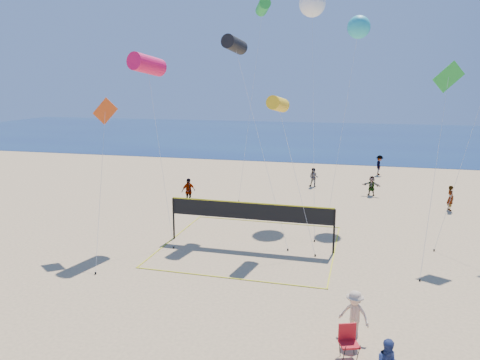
# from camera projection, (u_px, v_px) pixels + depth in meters

# --- Properties ---
(ocean) EXTENTS (140.00, 50.00, 0.03)m
(ocean) POSITION_uv_depth(u_px,v_px,m) (337.00, 137.00, 72.39)
(ocean) COLOR #102150
(ocean) RESTS_ON ground
(bystander_b) EXTENTS (1.23, 0.99, 1.66)m
(bystander_b) POSITION_uv_depth(u_px,v_px,m) (354.00, 314.00, 15.64)
(bystander_b) COLOR #D7B48F
(bystander_b) RESTS_ON ground
(far_person_0) EXTENTS (1.03, 1.12, 1.84)m
(far_person_0) POSITION_uv_depth(u_px,v_px,m) (188.00, 191.00, 32.74)
(far_person_0) COLOR gray
(far_person_0) RESTS_ON ground
(far_person_1) EXTENTS (1.44, 0.74, 1.48)m
(far_person_1) POSITION_uv_depth(u_px,v_px,m) (371.00, 186.00, 35.25)
(far_person_1) COLOR gray
(far_person_1) RESTS_ON ground
(far_person_2) EXTENTS (0.55, 0.70, 1.69)m
(far_person_2) POSITION_uv_depth(u_px,v_px,m) (450.00, 198.00, 31.12)
(far_person_2) COLOR gray
(far_person_2) RESTS_ON ground
(far_person_3) EXTENTS (0.83, 0.68, 1.55)m
(far_person_3) POSITION_uv_depth(u_px,v_px,m) (314.00, 177.00, 38.12)
(far_person_3) COLOR gray
(far_person_3) RESTS_ON ground
(far_person_4) EXTENTS (0.76, 1.21, 1.81)m
(far_person_4) POSITION_uv_depth(u_px,v_px,m) (379.00, 165.00, 42.99)
(far_person_4) COLOR gray
(far_person_4) RESTS_ON ground
(camp_chair) EXTENTS (0.71, 0.82, 1.17)m
(camp_chair) POSITION_uv_depth(u_px,v_px,m) (348.00, 339.00, 14.59)
(camp_chair) COLOR red
(camp_chair) RESTS_ON ground
(volleyball_net) EXTENTS (8.98, 8.83, 2.35)m
(volleyball_net) POSITION_uv_depth(u_px,v_px,m) (250.00, 216.00, 24.25)
(volleyball_net) COLOR black
(volleyball_net) RESTS_ON ground
(kite_0) EXTENTS (3.11, 3.98, 10.00)m
(kite_0) POSITION_uv_depth(u_px,v_px,m) (147.00, 65.00, 25.33)
(kite_0) COLOR #EE104F
(kite_0) RESTS_ON ground
(kite_1) EXTENTS (4.82, 6.47, 11.16)m
(kite_1) POSITION_uv_depth(u_px,v_px,m) (235.00, 45.00, 27.71)
(kite_1) COLOR black
(kite_1) RESTS_ON ground
(kite_2) EXTENTS (2.89, 3.14, 7.79)m
(kite_2) POSITION_uv_depth(u_px,v_px,m) (278.00, 104.00, 24.18)
(kite_2) COLOR yellow
(kite_2) RESTS_ON ground
(kite_3) EXTENTS (2.48, 4.80, 7.66)m
(kite_3) POSITION_uv_depth(u_px,v_px,m) (105.00, 120.00, 24.09)
(kite_3) COLOR #E74C15
(kite_3) RESTS_ON ground
(kite_4) EXTENTS (2.25, 6.06, 9.49)m
(kite_4) POSITION_uv_depth(u_px,v_px,m) (447.00, 87.00, 23.40)
(kite_4) COLOR green
(kite_4) RESTS_ON ground
(kite_6) EXTENTS (2.52, 10.15, 14.44)m
(kite_6) POSITION_uv_depth(u_px,v_px,m) (312.00, 4.00, 31.23)
(kite_6) COLOR white
(kite_6) RESTS_ON ground
(kite_7) EXTENTS (2.21, 4.13, 12.63)m
(kite_7) POSITION_uv_depth(u_px,v_px,m) (359.00, 27.00, 30.23)
(kite_7) COLOR #29B6BF
(kite_7) RESTS_ON ground
(kite_8) EXTENTS (1.62, 7.88, 14.79)m
(kite_8) POSITION_uv_depth(u_px,v_px,m) (263.00, 7.00, 36.76)
(kite_8) COLOR green
(kite_8) RESTS_ON ground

